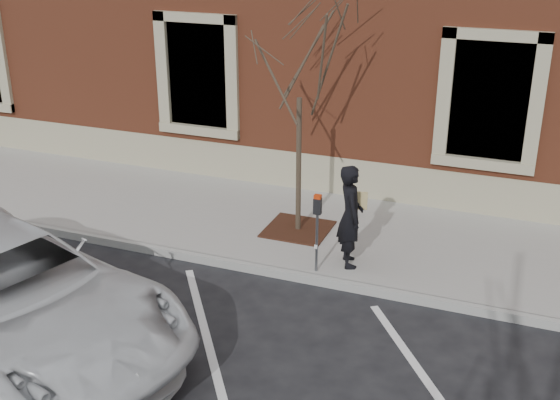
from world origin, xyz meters
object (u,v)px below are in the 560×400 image
at_px(man, 350,216).
at_px(white_truck, 2,295).
at_px(parking_meter, 317,219).
at_px(sapling, 300,58).

xyz_separation_m(man, white_truck, (-3.79, -3.83, -0.20)).
relative_size(parking_meter, white_truck, 0.23).
relative_size(sapling, white_truck, 0.77).
distance_m(parking_meter, sapling, 2.77).
relative_size(man, sapling, 0.38).
height_order(man, white_truck, man).
distance_m(man, sapling, 2.80).
height_order(parking_meter, white_truck, white_truck).
bearing_deg(man, parking_meter, 110.00).
distance_m(parking_meter, white_truck, 4.78).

